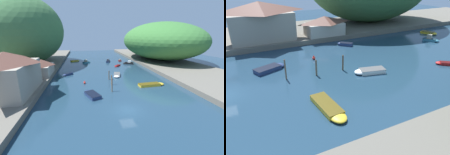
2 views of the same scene
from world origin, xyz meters
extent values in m
plane|color=#1E384C|center=(0.00, 30.00, 0.00)|extent=(130.00, 130.00, 0.00)
cube|color=#666056|center=(-27.02, 30.00, 0.54)|extent=(22.00, 120.00, 1.09)
cube|color=#666056|center=(27.02, 30.00, 0.54)|extent=(22.00, 120.00, 1.09)
ellipsoid|color=#3D6B3D|center=(-28.12, 42.27, 13.44)|extent=(28.08, 39.32, 24.70)
ellipsoid|color=#387033|center=(28.12, 42.89, 9.25)|extent=(32.60, 45.64, 16.33)
cube|color=gray|center=(-21.19, 9.02, 4.04)|extent=(8.46, 13.02, 5.91)
pyramid|color=brown|center=(-21.19, 9.02, 8.09)|extent=(9.14, 14.06, 2.18)
cube|color=#B2A899|center=(-18.64, 22.79, 2.48)|extent=(5.00, 8.72, 2.79)
pyramid|color=brown|center=(-18.64, 22.79, 4.66)|extent=(5.40, 9.42, 1.58)
cube|color=navy|center=(-11.72, 24.89, 0.31)|extent=(2.75, 2.75, 0.63)
ellipsoid|color=navy|center=(-12.67, 23.95, 0.31)|extent=(1.76, 1.76, 0.63)
cube|color=black|center=(-11.72, 24.89, 0.64)|extent=(2.81, 2.81, 0.03)
cube|color=gold|center=(8.59, 10.76, 0.29)|extent=(5.27, 2.21, 0.57)
ellipsoid|color=gold|center=(11.18, 10.89, 0.29)|extent=(2.68, 1.99, 0.57)
cube|color=#4C3E0E|center=(8.59, 10.76, 0.59)|extent=(5.38, 2.26, 0.03)
cube|color=white|center=(2.85, 21.40, 0.33)|extent=(2.67, 4.23, 0.65)
ellipsoid|color=white|center=(2.39, 19.49, 0.33)|extent=(2.13, 2.31, 0.65)
cube|color=#525252|center=(2.85, 21.40, 0.67)|extent=(2.72, 4.32, 0.03)
cube|color=navy|center=(-5.48, 6.77, 0.33)|extent=(3.36, 4.52, 0.65)
ellipsoid|color=navy|center=(-6.22, 8.66, 0.33)|extent=(2.53, 2.59, 0.65)
cube|color=black|center=(-5.48, 6.77, 0.67)|extent=(3.42, 4.61, 0.03)
cube|color=red|center=(6.24, 35.12, 0.22)|extent=(2.70, 2.97, 0.45)
ellipsoid|color=red|center=(5.34, 33.99, 0.22)|extent=(1.76, 1.81, 0.45)
cube|color=#450A0A|center=(6.24, 35.12, 0.46)|extent=(2.75, 3.03, 0.03)
cube|color=red|center=(9.79, 46.12, 0.18)|extent=(1.65, 2.65, 0.36)
ellipsoid|color=red|center=(9.97, 47.35, 0.18)|extent=(1.40, 1.41, 0.36)
cube|color=#450A0A|center=(9.79, 46.12, 0.38)|extent=(1.68, 2.70, 0.03)
cube|color=#9E937F|center=(9.78, 46.05, 0.63)|extent=(1.02, 0.99, 0.53)
cube|color=navy|center=(3.96, 44.79, 0.28)|extent=(2.46, 4.57, 0.55)
ellipsoid|color=navy|center=(4.56, 46.90, 0.28)|extent=(1.79, 2.45, 0.55)
cube|color=black|center=(3.96, 44.79, 0.57)|extent=(2.51, 4.66, 0.03)
cube|color=#333842|center=(3.92, 44.66, 0.97)|extent=(1.30, 1.72, 0.84)
cube|color=gold|center=(-11.18, 49.23, 0.25)|extent=(3.63, 2.78, 0.50)
ellipsoid|color=gold|center=(-9.66, 49.76, 0.25)|extent=(2.09, 2.17, 0.50)
cube|color=#4C3E0E|center=(-11.18, 49.23, 0.52)|extent=(3.70, 2.84, 0.03)
cube|color=teal|center=(-5.89, 43.99, 0.28)|extent=(3.12, 2.57, 0.57)
ellipsoid|color=teal|center=(-4.67, 44.70, 0.28)|extent=(1.86, 1.80, 0.57)
cube|color=#132A33|center=(-5.89, 43.99, 0.58)|extent=(3.18, 2.62, 0.03)
cube|color=#9E937F|center=(-5.97, 43.95, 1.06)|extent=(1.32, 1.30, 0.98)
cube|color=black|center=(11.97, 38.44, 0.32)|extent=(4.01, 3.22, 0.64)
ellipsoid|color=black|center=(10.37, 39.13, 0.32)|extent=(2.36, 2.44, 0.64)
cube|color=black|center=(11.97, 38.44, 0.65)|extent=(4.09, 3.29, 0.03)
cube|color=silver|center=(12.07, 38.40, 1.00)|extent=(1.68, 1.78, 0.72)
cylinder|color=brown|center=(-1.12, 8.62, 1.52)|extent=(0.23, 0.23, 3.04)
sphere|color=brown|center=(-1.12, 8.62, 3.08)|extent=(0.21, 0.21, 0.21)
cylinder|color=brown|center=(-0.35, 13.17, 1.20)|extent=(0.28, 0.28, 2.39)
sphere|color=brown|center=(-0.35, 13.17, 2.45)|extent=(0.25, 0.25, 0.25)
cylinder|color=brown|center=(-0.23, 17.75, 1.22)|extent=(0.26, 0.26, 2.44)
sphere|color=brown|center=(-0.23, 17.75, 2.50)|extent=(0.24, 0.24, 0.24)
sphere|color=red|center=(-6.96, 15.35, 0.29)|extent=(0.57, 0.57, 0.57)
cone|color=red|center=(-6.96, 15.35, 0.71)|extent=(0.29, 0.29, 0.29)
cylinder|color=#282D3D|center=(-18.53, 4.12, 1.51)|extent=(0.13, 0.13, 0.85)
cylinder|color=#282D3D|center=(-18.49, 4.29, 1.51)|extent=(0.13, 0.13, 0.85)
cube|color=navy|center=(-18.51, 4.20, 2.25)|extent=(0.31, 0.42, 0.62)
sphere|color=tan|center=(-18.51, 4.20, 2.67)|extent=(0.22, 0.22, 0.22)
cylinder|color=#282D3D|center=(-18.20, 7.81, 1.51)|extent=(0.13, 0.13, 0.85)
cylinder|color=#282D3D|center=(-18.14, 7.98, 1.51)|extent=(0.13, 0.13, 0.85)
cube|color=#B2231E|center=(-18.17, 7.90, 2.25)|extent=(0.33, 0.43, 0.62)
sphere|color=tan|center=(-18.17, 7.90, 2.67)|extent=(0.22, 0.22, 0.22)
camera|label=1|loc=(-6.93, -21.60, 12.27)|focal=24.00mm
camera|label=2|loc=(28.53, 1.92, 14.26)|focal=35.00mm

